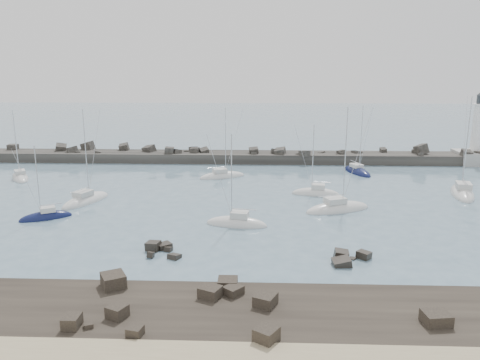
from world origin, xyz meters
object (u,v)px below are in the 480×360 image
at_px(sailboat_3, 86,201).
at_px(lighthouse, 477,147).
at_px(sailboat_8, 316,194).
at_px(sailboat_6, 338,209).
at_px(sailboat_9, 462,194).
at_px(sailboat_2, 46,217).
at_px(sailboat_4, 222,177).
at_px(sailboat_1, 20,178).
at_px(sailboat_5, 237,224).
at_px(sailboat_7, 357,172).

bearing_deg(sailboat_3, lighthouse, 24.40).
distance_m(lighthouse, sailboat_8, 41.45).
xyz_separation_m(sailboat_3, sailboat_6, (33.67, -2.52, 0.01)).
bearing_deg(sailboat_9, lighthouse, 62.57).
height_order(sailboat_2, sailboat_6, sailboat_6).
relative_size(sailboat_4, sailboat_6, 0.88).
xyz_separation_m(sailboat_4, sailboat_6, (16.24, -18.20, 0.02)).
distance_m(sailboat_3, sailboat_9, 53.23).
bearing_deg(lighthouse, sailboat_1, -168.71).
height_order(sailboat_5, sailboat_6, sailboat_6).
distance_m(sailboat_3, sailboat_5, 22.80).
height_order(sailboat_1, sailboat_5, sailboat_1).
bearing_deg(lighthouse, sailboat_2, -151.38).
height_order(sailboat_1, sailboat_3, sailboat_3).
xyz_separation_m(sailboat_3, sailboat_7, (40.79, 20.17, -0.01)).
bearing_deg(sailboat_7, sailboat_6, -107.41).
bearing_deg(sailboat_9, sailboat_2, -166.58).
relative_size(sailboat_4, sailboat_9, 0.83).
bearing_deg(sailboat_9, sailboat_7, 130.36).
bearing_deg(sailboat_6, sailboat_7, 72.59).
distance_m(sailboat_3, sailboat_8, 32.20).
xyz_separation_m(sailboat_1, sailboat_4, (33.32, 2.30, -0.00)).
relative_size(sailboat_3, sailboat_9, 0.90).
bearing_deg(sailboat_7, sailboat_2, -147.51).
distance_m(sailboat_1, sailboat_8, 48.36).
distance_m(sailboat_2, sailboat_9, 56.72).
bearing_deg(sailboat_2, sailboat_3, 72.61).
bearing_deg(sailboat_3, sailboat_5, -22.85).
relative_size(sailboat_1, sailboat_7, 0.96).
xyz_separation_m(sailboat_2, sailboat_6, (35.94, 4.73, 0.01)).
xyz_separation_m(sailboat_7, sailboat_9, (12.12, -14.26, 0.03)).
bearing_deg(sailboat_8, sailboat_7, 58.95).
xyz_separation_m(lighthouse, sailboat_5, (-44.16, -38.42, -2.94)).
height_order(sailboat_8, sailboat_9, sailboat_9).
bearing_deg(sailboat_2, sailboat_7, 32.49).
height_order(sailboat_2, sailboat_4, sailboat_4).
bearing_deg(sailboat_5, sailboat_1, 148.92).
distance_m(sailboat_1, sailboat_2, 24.72).
xyz_separation_m(sailboat_4, sailboat_7, (23.36, 4.49, -0.00)).
bearing_deg(sailboat_1, lighthouse, 11.29).
distance_m(sailboat_3, sailboat_6, 33.76).
bearing_deg(sailboat_1, sailboat_3, -40.11).
height_order(lighthouse, sailboat_4, lighthouse).
xyz_separation_m(sailboat_2, sailboat_9, (55.17, 13.16, 0.02)).
xyz_separation_m(sailboat_5, sailboat_8, (10.76, 14.06, -0.01)).
height_order(sailboat_3, sailboat_9, sailboat_9).
bearing_deg(sailboat_4, lighthouse, 16.21).
distance_m(sailboat_8, sailboat_9, 21.14).
bearing_deg(lighthouse, sailboat_7, -158.94).
bearing_deg(sailboat_7, sailboat_5, -124.26).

